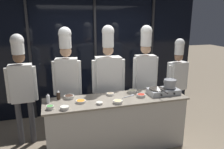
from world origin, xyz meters
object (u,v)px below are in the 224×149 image
serving_spoon_slotted (131,96)px  chef_apprentice (177,75)px  prep_bowl_soy_glaze (69,97)px  chef_sous (67,73)px  squeeze_bottle_clear (48,98)px  squeeze_bottle_soy (58,95)px  chef_head (21,80)px  prep_bowl_noodles (133,91)px  prep_bowl_garlic (100,103)px  prep_bowl_ginger (118,102)px  prep_bowl_bean_sprouts (65,108)px  chef_line (108,74)px  chef_pastry (145,68)px  portable_stove (163,91)px  stock_pot (170,83)px  frying_pan (157,88)px  prep_bowl_mushrooms (110,94)px  prep_bowl_chili_flakes (141,95)px  prep_bowl_scallions (50,107)px

serving_spoon_slotted → chef_apprentice: (1.25, 0.55, 0.13)m
prep_bowl_soy_glaze → chef_sous: (0.02, 0.40, 0.30)m
squeeze_bottle_clear → prep_bowl_soy_glaze: size_ratio=0.89×
squeeze_bottle_soy → chef_head: bearing=149.1°
prep_bowl_soy_glaze → chef_apprentice: bearing=9.3°
prep_bowl_noodles → chef_apprentice: size_ratio=0.09×
squeeze_bottle_soy → squeeze_bottle_clear: 0.19m
prep_bowl_garlic → prep_bowl_ginger: size_ratio=0.70×
prep_bowl_bean_sprouts → chef_line: chef_line is taller
prep_bowl_noodles → chef_line: bearing=131.7°
chef_head → squeeze_bottle_clear: bearing=130.8°
prep_bowl_noodles → chef_head: (-1.89, 0.37, 0.25)m
prep_bowl_soy_glaze → serving_spoon_slotted: bearing=-9.8°
chef_pastry → chef_apprentice: (0.74, -0.01, -0.20)m
portable_stove → stock_pot: 0.18m
prep_bowl_ginger → chef_pastry: 1.20m
frying_pan → prep_bowl_mushrooms: size_ratio=3.59×
squeeze_bottle_soy → frying_pan: bearing=-8.5°
stock_pot → chef_pastry: (-0.20, 0.63, 0.15)m
prep_bowl_ginger → chef_line: bearing=85.6°
serving_spoon_slotted → chef_head: 1.89m
prep_bowl_garlic → prep_bowl_mushrooms: bearing=52.0°
chef_line → chef_apprentice: size_ratio=1.15×
chef_sous → prep_bowl_garlic: bearing=128.1°
prep_bowl_mushrooms → chef_sous: chef_sous is taller
squeeze_bottle_clear → prep_bowl_bean_sprouts: squeeze_bottle_clear is taller
portable_stove → prep_bowl_bean_sprouts: portable_stove is taller
prep_bowl_chili_flakes → chef_pastry: bearing=61.1°
prep_bowl_chili_flakes → squeeze_bottle_soy: bearing=168.8°
portable_stove → prep_bowl_soy_glaze: size_ratio=3.12×
stock_pot → prep_bowl_bean_sprouts: stock_pot is taller
chef_head → chef_apprentice: chef_head is taller
prep_bowl_garlic → prep_bowl_ginger: bearing=-8.3°
portable_stove → frying_pan: size_ratio=1.08×
chef_head → prep_bowl_soy_glaze: bearing=152.9°
squeeze_bottle_clear → chef_pastry: bearing=14.4°
portable_stove → chef_head: 2.47m
prep_bowl_mushrooms → chef_apprentice: (1.58, 0.41, 0.11)m
prep_bowl_mushrooms → serving_spoon_slotted: size_ratio=0.53×
prep_bowl_bean_sprouts → stock_pot: bearing=6.1°
prep_bowl_soy_glaze → chef_apprentice: 2.33m
prep_bowl_garlic → prep_bowl_noodles: bearing=27.6°
stock_pot → prep_bowl_scallions: bearing=-176.3°
squeeze_bottle_soy → prep_bowl_mushrooms: squeeze_bottle_soy is taller
portable_stove → chef_sous: 1.76m
chef_apprentice → prep_bowl_mushrooms: bearing=3.4°
prep_bowl_mushrooms → chef_apprentice: 1.64m
squeeze_bottle_soy → chef_pastry: chef_pastry is taller
stock_pot → chef_sous: chef_sous is taller
chef_head → prep_bowl_chili_flakes: bearing=160.2°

